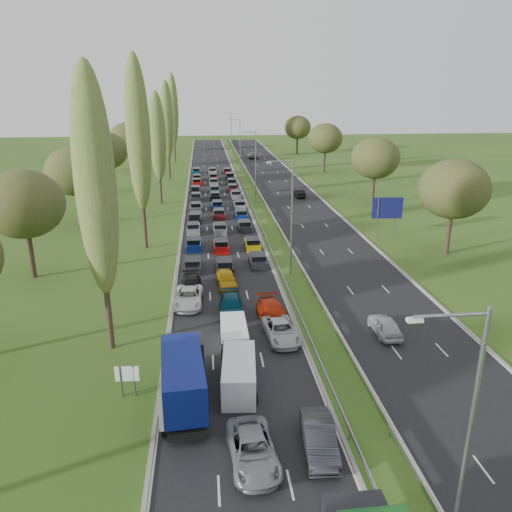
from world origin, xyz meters
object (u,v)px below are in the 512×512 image
white_van_rear (234,335)px  direction_sign (387,210)px  near_car_3 (191,285)px  white_van_front (239,372)px  blue_lorry (184,376)px  near_car_2 (189,297)px  info_sign (127,377)px

white_van_rear → direction_sign: direction_sign is taller
near_car_3 → direction_sign: (25.13, 16.73, 2.84)m
near_car_3 → white_van_front: bearing=-80.7°
white_van_rear → direction_sign: bearing=51.6°
blue_lorry → white_van_rear: 7.74m
near_car_2 → white_van_rear: 8.80m
near_car_2 → near_car_3: near_car_2 is taller
direction_sign → blue_lorry: bearing=-126.2°
white_van_rear → info_sign: size_ratio=2.25×
info_sign → direction_sign: (28.80, 33.40, 2.20)m
near_car_3 → white_van_rear: 11.47m
near_car_3 → white_van_rear: bearing=-75.1°
info_sign → direction_sign: 44.16m
near_car_3 → blue_lorry: 17.84m
blue_lorry → white_van_front: (3.44, 1.37, -0.79)m
white_van_front → white_van_rear: 5.48m
near_car_3 → blue_lorry: (-0.11, -17.81, 1.16)m
blue_lorry → info_sign: blue_lorry is taller
near_car_3 → white_van_rear: white_van_rear is taller
near_car_2 → info_sign: bearing=-101.6°
blue_lorry → white_van_front: blue_lorry is taller
near_car_2 → direction_sign: (25.33, 19.65, 2.82)m
near_car_3 → white_van_rear: (3.37, -10.96, 0.25)m
near_car_2 → white_van_front: bearing=-72.8°
white_van_front → direction_sign: size_ratio=1.02×
near_car_3 → info_sign: 17.08m
near_car_3 → direction_sign: 30.32m
blue_lorry → direction_sign: size_ratio=1.64×
info_sign → direction_sign: size_ratio=0.40×
near_car_3 → white_van_front: size_ratio=0.92×
white_van_front → white_van_rear: bearing=94.4°
white_van_front → direction_sign: (21.79, 33.16, 2.47)m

